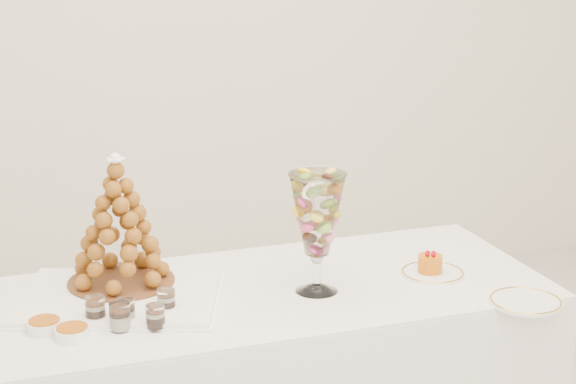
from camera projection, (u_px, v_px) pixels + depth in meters
name	position (u px, v px, depth m)	size (l,w,h in m)	color
lace_tray	(119.00, 297.00, 2.82)	(0.57, 0.43, 0.02)	white
macaron_vase	(317.00, 216.00, 2.82)	(0.17, 0.17, 0.36)	white
cake_plate	(433.00, 273.00, 3.02)	(0.20, 0.20, 0.01)	white
spare_plate	(526.00, 302.00, 2.80)	(0.21, 0.21, 0.01)	white
verrine_a	(95.00, 310.00, 2.66)	(0.06, 0.06, 0.08)	white
verrine_b	(126.00, 311.00, 2.65)	(0.05, 0.05, 0.07)	white
verrine_c	(166.00, 301.00, 2.72)	(0.05, 0.05, 0.07)	white
verrine_d	(120.00, 317.00, 2.61)	(0.06, 0.06, 0.08)	white
verrine_e	(155.00, 317.00, 2.61)	(0.05, 0.05, 0.07)	white
ramekin_back	(45.00, 326.00, 2.61)	(0.09, 0.09, 0.03)	white
ramekin_front	(72.00, 333.00, 2.56)	(0.09, 0.09, 0.03)	white
croquembouche	(118.00, 221.00, 2.85)	(0.32, 0.32, 0.40)	brown
mousse_cake	(430.00, 263.00, 3.01)	(0.08, 0.08, 0.07)	#C75E09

